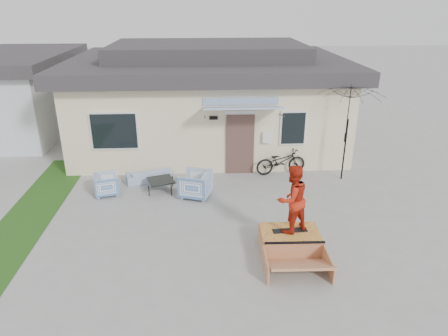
{
  "coord_description": "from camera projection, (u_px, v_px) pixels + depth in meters",
  "views": [
    {
      "loc": [
        -0.28,
        -8.68,
        5.67
      ],
      "look_at": [
        0.3,
        1.8,
        1.3
      ],
      "focal_mm": 32.75,
      "sensor_mm": 36.0,
      "label": 1
    }
  ],
  "objects": [
    {
      "name": "skater",
      "position": [
        292.0,
        198.0,
        9.53
      ],
      "size": [
        1.03,
        0.95,
        1.69
      ],
      "primitive_type": "imported",
      "rotation": [
        0.0,
        0.0,
        3.62
      ],
      "color": "#B62411",
      "rests_on": "skateboard"
    },
    {
      "name": "armchair_left",
      "position": [
        107.0,
        183.0,
        12.65
      ],
      "size": [
        0.84,
        0.87,
        0.74
      ],
      "primitive_type": "imported",
      "rotation": [
        0.0,
        0.0,
        1.84
      ],
      "color": "#4169AD",
      "rests_on": "ground"
    },
    {
      "name": "loveseat",
      "position": [
        149.0,
        173.0,
        13.61
      ],
      "size": [
        1.58,
        0.83,
        0.59
      ],
      "primitive_type": "imported",
      "rotation": [
        0.0,
        0.0,
        3.41
      ],
      "color": "#4169AD",
      "rests_on": "ground"
    },
    {
      "name": "patio_umbrella",
      "position": [
        347.0,
        129.0,
        13.21
      ],
      "size": [
        2.24,
        2.09,
        2.2
      ],
      "color": "black",
      "rests_on": "ground"
    },
    {
      "name": "grass_strip",
      "position": [
        33.0,
        211.0,
        11.77
      ],
      "size": [
        1.4,
        8.0,
        0.01
      ],
      "primitive_type": "cube",
      "color": "#1D4314",
      "rests_on": "ground"
    },
    {
      "name": "armchair_right",
      "position": [
        195.0,
        183.0,
        12.48
      ],
      "size": [
        1.04,
        1.07,
        0.89
      ],
      "primitive_type": "imported",
      "rotation": [
        0.0,
        0.0,
        -1.88
      ],
      "color": "#4169AD",
      "rests_on": "ground"
    },
    {
      "name": "bicycle",
      "position": [
        281.0,
        158.0,
        14.07
      ],
      "size": [
        1.84,
        0.9,
        1.13
      ],
      "primitive_type": "imported",
      "rotation": [
        0.0,
        0.0,
        1.74
      ],
      "color": "black",
      "rests_on": "ground"
    },
    {
      "name": "coffee_table",
      "position": [
        161.0,
        185.0,
        12.94
      ],
      "size": [
        0.98,
        0.98,
        0.38
      ],
      "primitive_type": "cube",
      "rotation": [
        0.0,
        0.0,
        0.33
      ],
      "color": "black",
      "rests_on": "ground"
    },
    {
      "name": "skateboard",
      "position": [
        290.0,
        230.0,
        9.86
      ],
      "size": [
        0.86,
        0.26,
        0.05
      ],
      "primitive_type": "cube",
      "rotation": [
        0.0,
        0.0,
        0.06
      ],
      "color": "black",
      "rests_on": "skate_ramp"
    },
    {
      "name": "skate_ramp",
      "position": [
        290.0,
        240.0,
        9.92
      ],
      "size": [
        1.45,
        1.9,
        0.47
      ],
      "primitive_type": null,
      "rotation": [
        0.0,
        0.0,
        -0.02
      ],
      "color": "#B0704A",
      "rests_on": "ground"
    },
    {
      "name": "ground",
      "position": [
        216.0,
        244.0,
        10.19
      ],
      "size": [
        90.0,
        90.0,
        0.0
      ],
      "primitive_type": "plane",
      "color": "gray",
      "rests_on": "ground"
    },
    {
      "name": "house",
      "position": [
        208.0,
        96.0,
        16.82
      ],
      "size": [
        10.8,
        8.49,
        4.1
      ],
      "color": "beige",
      "rests_on": "ground"
    }
  ]
}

